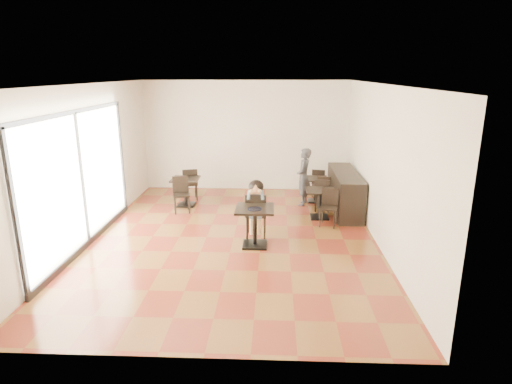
# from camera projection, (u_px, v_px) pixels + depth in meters

# --- Properties ---
(floor) EXTENTS (6.00, 8.00, 0.01)m
(floor) POSITION_uv_depth(u_px,v_px,m) (234.00, 238.00, 9.16)
(floor) COLOR brown
(floor) RESTS_ON ground
(ceiling) EXTENTS (6.00, 8.00, 0.01)m
(ceiling) POSITION_uv_depth(u_px,v_px,m) (231.00, 84.00, 8.29)
(ceiling) COLOR white
(ceiling) RESTS_ON floor
(wall_back) EXTENTS (6.00, 0.01, 3.20)m
(wall_back) POSITION_uv_depth(u_px,v_px,m) (246.00, 136.00, 12.57)
(wall_back) COLOR white
(wall_back) RESTS_ON floor
(wall_front) EXTENTS (6.00, 0.01, 3.20)m
(wall_front) POSITION_uv_depth(u_px,v_px,m) (199.00, 238.00, 4.88)
(wall_front) COLOR white
(wall_front) RESTS_ON floor
(wall_left) EXTENTS (0.01, 8.00, 3.20)m
(wall_left) POSITION_uv_depth(u_px,v_px,m) (88.00, 163.00, 8.85)
(wall_left) COLOR white
(wall_left) RESTS_ON floor
(wall_right) EXTENTS (0.01, 8.00, 3.20)m
(wall_right) POSITION_uv_depth(u_px,v_px,m) (381.00, 166.00, 8.60)
(wall_right) COLOR white
(wall_right) RESTS_ON floor
(storefront_window) EXTENTS (0.04, 4.50, 2.60)m
(storefront_window) POSITION_uv_depth(u_px,v_px,m) (80.00, 179.00, 8.43)
(storefront_window) COLOR white
(storefront_window) RESTS_ON floor
(child_table) EXTENTS (0.77, 0.77, 0.81)m
(child_table) POSITION_uv_depth(u_px,v_px,m) (255.00, 227.00, 8.64)
(child_table) COLOR black
(child_table) RESTS_ON floor
(child_chair) EXTENTS (0.44, 0.44, 0.98)m
(child_chair) POSITION_uv_depth(u_px,v_px,m) (256.00, 214.00, 9.14)
(child_chair) COLOR black
(child_chair) RESTS_ON floor
(child) EXTENTS (0.44, 0.62, 1.23)m
(child) POSITION_uv_depth(u_px,v_px,m) (256.00, 209.00, 9.11)
(child) COLOR slate
(child) RESTS_ON child_chair
(plate) EXTENTS (0.27, 0.27, 0.02)m
(plate) POSITION_uv_depth(u_px,v_px,m) (255.00, 209.00, 8.43)
(plate) COLOR black
(plate) RESTS_ON child_table
(pizza_slice) EXTENTS (0.29, 0.22, 0.07)m
(pizza_slice) POSITION_uv_depth(u_px,v_px,m) (256.00, 191.00, 8.80)
(pizza_slice) COLOR #F1C486
(pizza_slice) RESTS_ON child
(adult_patron) EXTENTS (0.47, 0.62, 1.52)m
(adult_patron) POSITION_uv_depth(u_px,v_px,m) (304.00, 177.00, 11.24)
(adult_patron) COLOR #38383D
(adult_patron) RESTS_ON floor
(cafe_table_mid) EXTENTS (0.83, 0.83, 0.71)m
(cafe_table_mid) POSITION_uv_depth(u_px,v_px,m) (320.00, 204.00, 10.32)
(cafe_table_mid) COLOR black
(cafe_table_mid) RESTS_ON floor
(cafe_table_left) EXTENTS (0.87, 0.87, 0.74)m
(cafe_table_left) POSITION_uv_depth(u_px,v_px,m) (186.00, 192.00, 11.27)
(cafe_table_left) COLOR black
(cafe_table_left) RESTS_ON floor
(cafe_table_back) EXTENTS (0.75, 0.75, 0.66)m
(cafe_table_back) POSITION_uv_depth(u_px,v_px,m) (316.00, 190.00, 11.63)
(cafe_table_back) COLOR black
(cafe_table_back) RESTS_ON floor
(chair_mid_a) EXTENTS (0.47, 0.47, 0.85)m
(chair_mid_a) POSITION_uv_depth(u_px,v_px,m) (323.00, 195.00, 10.82)
(chair_mid_a) COLOR black
(chair_mid_a) RESTS_ON floor
(chair_mid_b) EXTENTS (0.47, 0.47, 0.85)m
(chair_mid_b) POSITION_uv_depth(u_px,v_px,m) (329.00, 208.00, 9.76)
(chair_mid_b) COLOR black
(chair_mid_b) RESTS_ON floor
(chair_left_a) EXTENTS (0.50, 0.50, 0.89)m
(chair_left_a) POSITION_uv_depth(u_px,v_px,m) (190.00, 184.00, 11.78)
(chair_left_a) COLOR black
(chair_left_a) RESTS_ON floor
(chair_left_b) EXTENTS (0.50, 0.50, 0.89)m
(chair_left_b) POSITION_uv_depth(u_px,v_px,m) (181.00, 195.00, 10.72)
(chair_left_b) COLOR black
(chair_left_b) RESTS_ON floor
(chair_back_a) EXTENTS (0.43, 0.43, 0.80)m
(chair_back_a) POSITION_uv_depth(u_px,v_px,m) (319.00, 182.00, 12.13)
(chair_back_a) COLOR black
(chair_back_a) RESTS_ON floor
(chair_back_b) EXTENTS (0.43, 0.43, 0.80)m
(chair_back_b) POSITION_uv_depth(u_px,v_px,m) (323.00, 193.00, 11.07)
(chair_back_b) COLOR black
(chair_back_b) RESTS_ON floor
(service_counter) EXTENTS (0.60, 2.40, 1.00)m
(service_counter) POSITION_uv_depth(u_px,v_px,m) (345.00, 191.00, 10.84)
(service_counter) COLOR black
(service_counter) RESTS_ON floor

